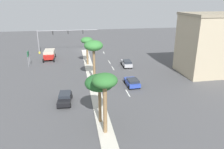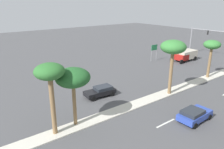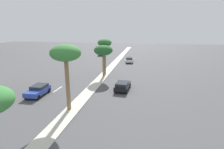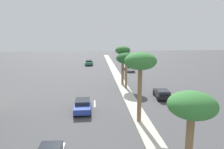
{
  "view_description": "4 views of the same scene",
  "coord_description": "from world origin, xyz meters",
  "views": [
    {
      "loc": [
        2.98,
        62.22,
        14.41
      ],
      "look_at": [
        -2.55,
        31.22,
        3.22
      ],
      "focal_mm": 34.55,
      "sensor_mm": 36.0,
      "label": 1
    },
    {
      "loc": [
        -17.56,
        48.04,
        12.15
      ],
      "look_at": [
        3.52,
        32.18,
        3.22
      ],
      "focal_mm": 34.7,
      "sensor_mm": 36.0,
      "label": 2
    },
    {
      "loc": [
        8.06,
        7.52,
        9.22
      ],
      "look_at": [
        2.69,
        35.53,
        1.72
      ],
      "focal_mm": 28.79,
      "sensor_mm": 36.0,
      "label": 3
    },
    {
      "loc": [
        -5.03,
        4.31,
        9.41
      ],
      "look_at": [
        -2.36,
        35.68,
        3.17
      ],
      "focal_mm": 33.79,
      "sensor_mm": 36.0,
      "label": 4
    }
  ],
  "objects": [
    {
      "name": "palm_tree_left",
      "position": [
        0.36,
        39.27,
        5.14
      ],
      "size": [
        3.42,
        3.42,
        6.03
      ],
      "color": "olive",
      "rests_on": "median_curb"
    },
    {
      "name": "lane_stripe_mid",
      "position": [
        -5.07,
        31.56,
        0.01
      ],
      "size": [
        0.2,
        2.8,
        0.01
      ],
      "primitive_type": "cube",
      "color": "silver",
      "rests_on": "ground"
    },
    {
      "name": "sedan_green_center",
      "position": [
        -6.6,
        66.52,
        0.77
      ],
      "size": [
        2.26,
        4.1,
        1.43
      ],
      "color": "#287047",
      "rests_on": "ground"
    },
    {
      "name": "sedan_white_left",
      "position": [
        3.66,
        55.62,
        0.77
      ],
      "size": [
        2.27,
        4.42,
        1.43
      ],
      "color": "silver",
      "rests_on": "ground"
    },
    {
      "name": "median_curb",
      "position": [
        0.0,
        46.96,
        0.06
      ],
      "size": [
        1.8,
        93.93,
        0.12
      ],
      "primitive_type": "cube",
      "color": "beige",
      "rests_on": "ground"
    },
    {
      "name": "sedan_blue_far",
      "position": [
        -6.53,
        28.79,
        0.75
      ],
      "size": [
        2.13,
        4.02,
        1.38
      ],
      "color": "#2D47AD",
      "rests_on": "ground"
    },
    {
      "name": "ground_plane",
      "position": [
        0.0,
        36.53,
        0.0
      ],
      "size": [
        160.0,
        160.0,
        0.0
      ],
      "primitive_type": "plane",
      "color": "#4C4C4F"
    },
    {
      "name": "sedan_black_inboard",
      "position": [
        4.76,
        33.16,
        0.73
      ],
      "size": [
        2.19,
        4.27,
        1.34
      ],
      "color": "black",
      "rests_on": "ground"
    },
    {
      "name": "palm_tree_leading",
      "position": [
        -0.35,
        25.22,
        6.4
      ],
      "size": [
        3.3,
        3.3,
        7.39
      ],
      "color": "olive",
      "rests_on": "median_curb"
    },
    {
      "name": "palm_tree_front",
      "position": [
        0.07,
        41.61,
        6.04
      ],
      "size": [
        2.71,
        2.71,
        6.98
      ],
      "color": "olive",
      "rests_on": "median_curb"
    }
  ]
}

